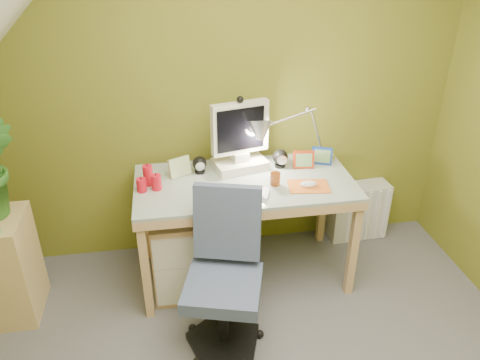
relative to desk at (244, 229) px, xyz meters
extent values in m
cube|color=olive|center=(-0.06, 0.42, 0.83)|extent=(3.20, 0.01, 2.40)
cube|color=white|center=(-0.08, -0.14, 0.38)|extent=(0.42, 0.26, 0.02)
cube|color=orange|center=(0.38, -0.14, 0.37)|extent=(0.27, 0.21, 0.01)
ellipsoid|color=white|center=(0.38, -0.14, 0.39)|extent=(0.11, 0.07, 0.04)
cylinder|color=brown|center=(0.18, -0.08, 0.41)|extent=(0.08, 0.08, 0.08)
cube|color=#B23213|center=(0.42, 0.12, 0.43)|extent=(0.14, 0.04, 0.12)
cube|color=#163A9C|center=(0.56, 0.16, 0.43)|extent=(0.13, 0.07, 0.12)
cube|color=beige|center=(-0.40, 0.14, 0.43)|extent=(0.14, 0.08, 0.12)
cube|color=tan|center=(-1.46, -0.12, -0.03)|extent=(0.26, 0.39, 0.69)
cube|color=silver|center=(0.95, 0.32, -0.15)|extent=(0.46, 0.21, 0.45)
camera|label=1|loc=(-0.46, -2.57, 1.79)|focal=35.00mm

